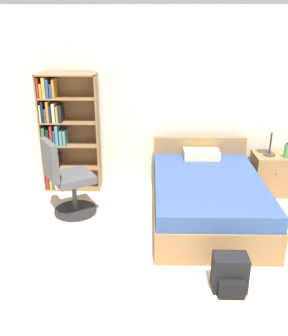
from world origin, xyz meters
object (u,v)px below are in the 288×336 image
(bed, at_px, (207,197))
(nightstand, at_px, (271,173))
(water_bottle, at_px, (287,151))
(bookshelf, at_px, (63,134))
(table_lamp, at_px, (273,126))
(office_chair, at_px, (67,181))
(backpack_black, at_px, (230,274))

(bed, distance_m, nightstand, 1.32)
(nightstand, bearing_deg, water_bottle, -40.98)
(bookshelf, distance_m, nightstand, 3.12)
(bed, bearing_deg, water_bottle, 29.29)
(bookshelf, distance_m, table_lamp, 3.01)
(office_chair, height_order, water_bottle, office_chair)
(bookshelf, xyz_separation_m, nightstand, (3.07, -0.10, -0.56))
(bed, bearing_deg, table_lamp, 37.90)
(office_chair, relative_size, water_bottle, 4.76)
(bookshelf, relative_size, backpack_black, 4.73)
(water_bottle, bearing_deg, table_lamp, 153.57)
(bookshelf, distance_m, backpack_black, 3.16)
(bookshelf, height_order, bed, bookshelf)
(bookshelf, xyz_separation_m, water_bottle, (3.20, -0.22, -0.16))
(nightstand, height_order, backpack_black, nightstand)
(bookshelf, relative_size, table_lamp, 3.08)
(bookshelf, height_order, water_bottle, bookshelf)
(table_lamp, relative_size, water_bottle, 2.57)
(water_bottle, bearing_deg, office_chair, -168.42)
(bookshelf, distance_m, office_chair, 0.94)
(water_bottle, height_order, backpack_black, water_bottle)
(bookshelf, distance_m, bed, 2.27)
(bookshelf, distance_m, water_bottle, 3.21)
(bookshelf, bearing_deg, water_bottle, -3.96)
(nightstand, bearing_deg, bed, -143.25)
(nightstand, distance_m, backpack_black, 2.44)
(office_chair, xyz_separation_m, table_lamp, (2.79, 0.71, 0.55))
(nightstand, height_order, water_bottle, water_bottle)
(nightstand, relative_size, water_bottle, 2.72)
(bookshelf, height_order, office_chair, bookshelf)
(bed, distance_m, table_lamp, 1.45)
(backpack_black, bearing_deg, nightstand, 65.16)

